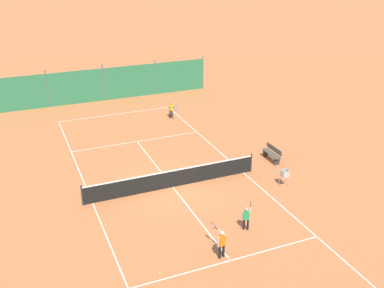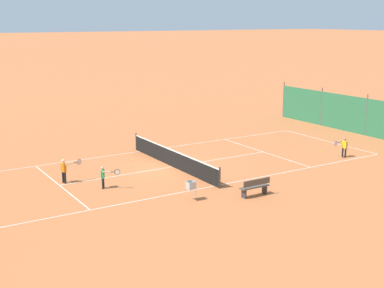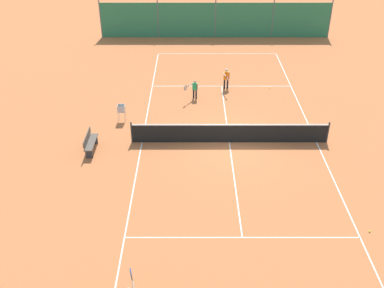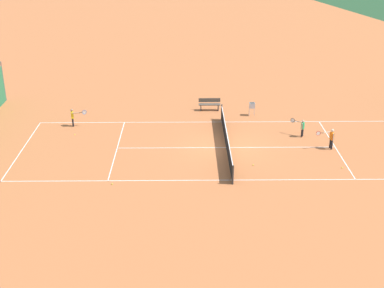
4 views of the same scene
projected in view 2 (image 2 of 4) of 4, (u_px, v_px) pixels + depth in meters
The scene contains 13 objects.
ground_plane at pixel (173, 167), 29.46m from camera, with size 600.00×600.00×0.00m, color #BC6638.
court_line_markings at pixel (173, 167), 29.46m from camera, with size 8.25×23.85×0.01m.
tennis_net at pixel (173, 158), 29.35m from camera, with size 9.18×0.08×1.06m.
windscreen_fence_near at pixel (366, 117), 37.10m from camera, with size 17.28×0.08×2.90m.
player_far_baseline at pixel (344, 146), 31.32m from camera, with size 0.39×1.03×1.17m.
player_far_service at pixel (65, 169), 26.40m from camera, with size 0.41×1.06×1.23m.
player_near_service at pixel (104, 176), 25.55m from camera, with size 0.76×0.78×1.09m.
tennis_ball_by_net_left at pixel (133, 160), 30.78m from camera, with size 0.07×0.07×0.07m, color #CCE033.
tennis_ball_alley_right at pixel (321, 152), 32.54m from camera, with size 0.07×0.07×0.07m, color #CCE033.
tennis_ball_service_box at pixel (218, 138), 36.33m from camera, with size 0.07×0.07×0.07m, color #CCE033.
tennis_ball_near_corner at pixel (49, 170), 28.66m from camera, with size 0.07×0.07×0.07m, color #CCE033.
ball_hopper at pixel (191, 186), 23.86m from camera, with size 0.36×0.36×0.89m.
courtside_bench at pixel (255, 187), 24.48m from camera, with size 0.36×1.50×0.84m.
Camera 2 is at (-24.70, 14.04, 7.96)m, focal length 50.00 mm.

